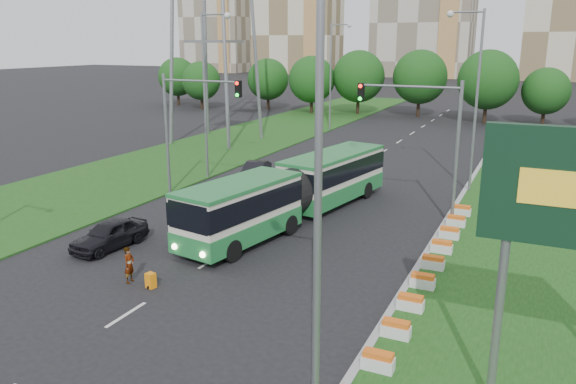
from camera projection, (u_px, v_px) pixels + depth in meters
The scene contains 15 objects.
ground at pixel (269, 271), 25.19m from camera, with size 360.00×360.00×0.00m, color black.
median_kerb at pixel (438, 234), 29.73m from camera, with size 0.30×60.00×0.18m, color #9C9C9C.
left_verge at pixel (219, 147), 54.39m from camera, with size 12.00×110.00×0.10m, color #194714.
lane_markings at pixel (349, 173), 43.94m from camera, with size 0.20×100.00×0.01m, color silver, non-canonical shape.
flower_planters at pixel (428, 271), 24.02m from camera, with size 1.10×20.30×0.60m, color silver, non-canonical shape.
traffic_mast_median at pixel (428, 129), 30.64m from camera, with size 5.76×0.32×8.00m.
traffic_mast_left at pixel (186, 116), 35.90m from camera, with size 5.76×0.32×8.00m.
street_lamps at pixel (298, 110), 33.62m from camera, with size 36.00×60.00×12.00m, color gray, non-canonical shape.
tree_line at pixel (545, 88), 68.20m from camera, with size 120.00×8.00×9.00m, color #124413, non-canonical shape.
midrise_west at pixel (217, 18), 190.56m from camera, with size 22.00×14.00×36.00m, color beige.
articulated_bus at pixel (294, 190), 32.10m from camera, with size 2.68×17.21×2.83m.
car_left_near at pixel (110, 234), 27.84m from camera, with size 1.68×4.18×1.42m, color black.
car_left_far at pixel (255, 171), 41.50m from camera, with size 1.45×4.17×1.37m, color black.
pedestrian at pixel (129, 265), 23.80m from camera, with size 0.58×0.38×1.59m, color gray.
shopping_trolley at pixel (151, 281), 23.39m from camera, with size 0.38×0.40×0.65m.
Camera 1 is at (10.62, -20.89, 9.94)m, focal length 35.00 mm.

